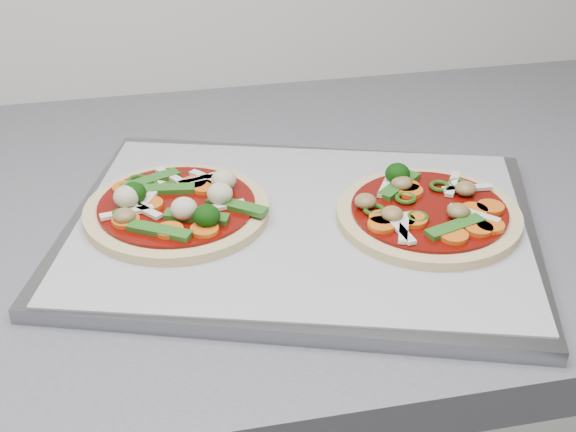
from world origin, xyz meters
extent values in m
cube|color=gray|center=(-0.69, 1.23, 0.91)|extent=(0.50, 0.43, 0.01)
cube|color=#A2A3A8|center=(-0.69, 1.23, 0.91)|extent=(0.48, 0.40, 0.00)
cylinder|color=tan|center=(-0.80, 1.26, 0.92)|extent=(0.24, 0.24, 0.01)
cylinder|color=#640200|center=(-0.80, 1.26, 0.93)|extent=(0.20, 0.20, 0.00)
cylinder|color=#D35F0D|center=(-0.78, 1.21, 0.93)|extent=(0.03, 0.03, 0.00)
cylinder|color=#D35F0D|center=(-0.77, 1.28, 0.93)|extent=(0.03, 0.03, 0.00)
cube|color=silver|center=(-0.80, 1.31, 0.93)|extent=(0.03, 0.04, 0.00)
cube|color=silver|center=(-0.77, 1.30, 0.93)|extent=(0.05, 0.02, 0.00)
ellipsoid|color=beige|center=(-0.79, 1.23, 0.94)|extent=(0.03, 0.03, 0.02)
torus|color=#22470F|center=(-0.80, 1.29, 0.93)|extent=(0.02, 0.02, 0.00)
cube|color=silver|center=(-0.82, 1.28, 0.93)|extent=(0.03, 0.05, 0.00)
cube|color=silver|center=(-0.76, 1.24, 0.93)|extent=(0.05, 0.02, 0.00)
cube|color=#30601D|center=(-0.82, 1.21, 0.93)|extent=(0.06, 0.04, 0.00)
cube|color=silver|center=(-0.83, 1.25, 0.93)|extent=(0.04, 0.04, 0.00)
torus|color=#22470F|center=(-0.83, 1.31, 0.93)|extent=(0.03, 0.03, 0.00)
ellipsoid|color=brown|center=(-0.84, 1.28, 0.93)|extent=(0.03, 0.03, 0.01)
ellipsoid|color=#083A06|center=(-0.84, 1.27, 0.94)|extent=(0.03, 0.03, 0.02)
cylinder|color=#D35F0D|center=(-0.83, 1.28, 0.93)|extent=(0.03, 0.03, 0.00)
cube|color=#30601D|center=(-0.82, 1.31, 0.93)|extent=(0.06, 0.04, 0.00)
ellipsoid|color=beige|center=(-0.75, 1.28, 0.94)|extent=(0.03, 0.03, 0.02)
ellipsoid|color=brown|center=(-0.76, 1.26, 0.93)|extent=(0.03, 0.03, 0.01)
ellipsoid|color=brown|center=(-0.85, 1.24, 0.93)|extent=(0.03, 0.03, 0.01)
cylinder|color=#D35F0D|center=(-0.75, 1.29, 0.93)|extent=(0.04, 0.04, 0.00)
torus|color=#22470F|center=(-0.82, 1.29, 0.93)|extent=(0.02, 0.02, 0.00)
cylinder|color=#D35F0D|center=(-0.82, 1.26, 0.93)|extent=(0.03, 0.03, 0.00)
torus|color=#22470F|center=(-0.84, 1.24, 0.93)|extent=(0.03, 0.03, 0.00)
cylinder|color=#D35F0D|center=(-0.84, 1.30, 0.93)|extent=(0.03, 0.03, 0.00)
cylinder|color=#D35F0D|center=(-0.84, 1.24, 0.93)|extent=(0.04, 0.04, 0.00)
torus|color=#22470F|center=(-0.77, 1.22, 0.93)|extent=(0.03, 0.03, 0.00)
cylinder|color=#D35F0D|center=(-0.81, 1.21, 0.93)|extent=(0.03, 0.03, 0.00)
cube|color=#30601D|center=(-0.74, 1.24, 0.93)|extent=(0.05, 0.05, 0.00)
torus|color=#22470F|center=(-0.85, 1.25, 0.93)|extent=(0.03, 0.03, 0.00)
ellipsoid|color=#083A06|center=(-0.77, 1.22, 0.94)|extent=(0.03, 0.03, 0.02)
cube|color=silver|center=(-0.76, 1.30, 0.93)|extent=(0.04, 0.04, 0.00)
cylinder|color=#D35F0D|center=(-0.78, 1.29, 0.93)|extent=(0.04, 0.04, 0.00)
cube|color=#30601D|center=(-0.81, 1.29, 0.93)|extent=(0.06, 0.02, 0.00)
cube|color=#30601D|center=(-0.78, 1.23, 0.93)|extent=(0.06, 0.03, 0.00)
cube|color=silver|center=(-0.77, 1.30, 0.93)|extent=(0.05, 0.02, 0.00)
ellipsoid|color=beige|center=(-0.84, 1.27, 0.94)|extent=(0.03, 0.03, 0.02)
ellipsoid|color=beige|center=(-0.76, 1.25, 0.94)|extent=(0.03, 0.03, 0.02)
cube|color=silver|center=(-0.84, 1.25, 0.93)|extent=(0.05, 0.02, 0.00)
cylinder|color=tan|center=(-0.57, 1.21, 0.92)|extent=(0.18, 0.18, 0.01)
cylinder|color=#640200|center=(-0.57, 1.21, 0.93)|extent=(0.15, 0.15, 0.00)
cylinder|color=#D35F0D|center=(-0.60, 1.19, 0.93)|extent=(0.03, 0.03, 0.00)
ellipsoid|color=brown|center=(-0.53, 1.22, 0.93)|extent=(0.02, 0.02, 0.01)
cube|color=#30601D|center=(-0.56, 1.17, 0.93)|extent=(0.06, 0.03, 0.00)
torus|color=#22470F|center=(-0.59, 1.19, 0.93)|extent=(0.03, 0.03, 0.00)
cube|color=silver|center=(-0.61, 1.17, 0.93)|extent=(0.02, 0.05, 0.00)
cylinder|color=#D35F0D|center=(-0.54, 1.16, 0.93)|extent=(0.03, 0.03, 0.00)
cylinder|color=#D35F0D|center=(-0.58, 1.24, 0.93)|extent=(0.03, 0.03, 0.00)
ellipsoid|color=brown|center=(-0.61, 1.19, 0.93)|extent=(0.02, 0.02, 0.01)
cylinder|color=#D35F0D|center=(-0.57, 1.15, 0.93)|extent=(0.03, 0.03, 0.00)
cube|color=silver|center=(-0.61, 1.17, 0.93)|extent=(0.01, 0.05, 0.00)
cube|color=silver|center=(-0.60, 1.25, 0.93)|extent=(0.03, 0.05, 0.00)
torus|color=#22470F|center=(-0.55, 1.19, 0.93)|extent=(0.03, 0.03, 0.00)
torus|color=#22470F|center=(-0.53, 1.24, 0.93)|extent=(0.02, 0.02, 0.00)
cylinder|color=#D35F0D|center=(-0.53, 1.16, 0.93)|extent=(0.03, 0.03, 0.00)
torus|color=#22470F|center=(-0.55, 1.24, 0.93)|extent=(0.03, 0.03, 0.00)
cylinder|color=#D35F0D|center=(-0.61, 1.19, 0.93)|extent=(0.03, 0.03, 0.00)
ellipsoid|color=#083A06|center=(-0.59, 1.26, 0.94)|extent=(0.03, 0.03, 0.02)
ellipsoid|color=brown|center=(-0.59, 1.24, 0.93)|extent=(0.03, 0.03, 0.01)
torus|color=#22470F|center=(-0.59, 1.22, 0.93)|extent=(0.03, 0.03, 0.00)
cube|color=#30601D|center=(-0.59, 1.25, 0.93)|extent=(0.05, 0.05, 0.00)
cube|color=silver|center=(-0.53, 1.23, 0.93)|extent=(0.05, 0.01, 0.00)
cylinder|color=#D35F0D|center=(-0.58, 1.24, 0.93)|extent=(0.03, 0.03, 0.00)
cylinder|color=#D35F0D|center=(-0.54, 1.19, 0.93)|extent=(0.03, 0.03, 0.00)
torus|color=#22470F|center=(-0.62, 1.21, 0.93)|extent=(0.02, 0.02, 0.00)
ellipsoid|color=brown|center=(-0.55, 1.18, 0.93)|extent=(0.02, 0.02, 0.01)
cylinder|color=#D35F0D|center=(-0.63, 1.18, 0.93)|extent=(0.03, 0.03, 0.00)
cylinder|color=#D35F0D|center=(-0.52, 1.19, 0.93)|extent=(0.03, 0.03, 0.00)
ellipsoid|color=brown|center=(-0.63, 1.22, 0.93)|extent=(0.03, 0.03, 0.01)
cube|color=silver|center=(-0.54, 1.24, 0.93)|extent=(0.03, 0.05, 0.00)
cylinder|color=#D35F0D|center=(-0.62, 1.19, 0.93)|extent=(0.03, 0.03, 0.00)
cube|color=silver|center=(-0.54, 1.18, 0.93)|extent=(0.04, 0.04, 0.00)
camera|label=1|loc=(-0.83, 0.62, 1.30)|focal=50.00mm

